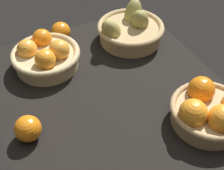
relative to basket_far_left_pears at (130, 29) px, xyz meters
The scene contains 6 objects.
market_tray 31.37cm from the basket_far_left_pears, 38.44° to the right, with size 84.00×72.00×3.00cm, color black.
basket_far_left_pears is the anchor object (origin of this frame).
basket_near_left 33.94cm from the basket_far_left_pears, 88.19° to the right, with size 23.83×23.83×11.21cm.
basket_far_right 46.71cm from the basket_far_left_pears, ahead, with size 22.76×22.76×11.17cm.
loose_orange_front_gap 26.65cm from the basket_far_left_pears, 116.20° to the right, with size 7.42×7.42×7.42cm, color orange.
loose_orange_back_gap 55.99cm from the basket_far_left_pears, 58.74° to the right, with size 7.57×7.57×7.57cm, color orange.
Camera 1 is at (63.09, -31.58, 74.64)cm, focal length 49.90 mm.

